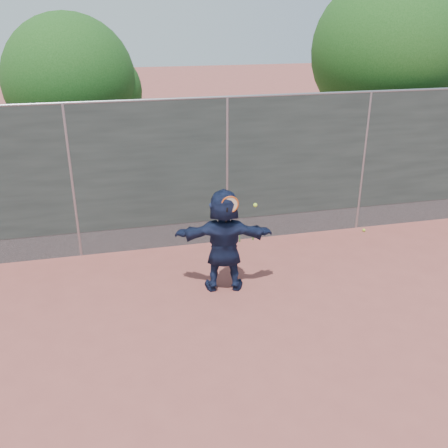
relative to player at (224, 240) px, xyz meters
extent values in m
plane|color=#9E4C42|center=(0.51, -1.62, -0.91)|extent=(80.00, 80.00, 0.00)
imported|color=#161F3E|center=(0.00, 0.00, 0.00)|extent=(1.76, 0.83, 1.82)
sphere|color=#B9E833|center=(3.58, 1.63, -0.88)|extent=(0.07, 0.07, 0.07)
cube|color=#38423D|center=(0.51, 1.88, 0.84)|extent=(20.00, 0.04, 2.50)
cube|color=slate|center=(0.51, 1.88, -0.66)|extent=(20.00, 0.03, 0.50)
cylinder|color=gray|center=(0.51, 1.88, 2.09)|extent=(20.00, 0.05, 0.05)
cylinder|color=gray|center=(-2.49, 1.88, 0.59)|extent=(0.06, 0.06, 3.00)
cylinder|color=gray|center=(0.51, 1.88, 0.59)|extent=(0.06, 0.06, 3.00)
cylinder|color=gray|center=(3.51, 1.88, 0.59)|extent=(0.06, 0.06, 3.00)
torus|color=#CD4A13|center=(0.05, -0.20, 0.72)|extent=(0.29, 0.03, 0.29)
cylinder|color=beige|center=(0.05, -0.20, 0.72)|extent=(0.25, 0.01, 0.25)
cylinder|color=black|center=(0.00, -0.18, 0.52)|extent=(0.03, 0.13, 0.33)
sphere|color=#B9E833|center=(0.49, -0.16, 0.66)|extent=(0.07, 0.07, 0.07)
cylinder|color=#382314|center=(5.01, 4.08, 0.39)|extent=(0.28, 0.28, 2.60)
sphere|color=#23561C|center=(5.01, 4.08, 2.68)|extent=(3.60, 3.60, 3.60)
sphere|color=#23561C|center=(5.73, 4.28, 2.32)|extent=(2.52, 2.52, 2.52)
cylinder|color=#382314|center=(-2.49, 4.88, 0.19)|extent=(0.28, 0.28, 2.20)
sphere|color=#23561C|center=(-2.49, 4.88, 2.11)|extent=(3.00, 3.00, 3.00)
sphere|color=#23561C|center=(-1.89, 5.08, 1.81)|extent=(2.10, 2.10, 2.10)
cone|color=#387226|center=(0.76, 1.76, -0.78)|extent=(0.03, 0.03, 0.26)
cone|color=#387226|center=(1.06, 1.78, -0.76)|extent=(0.03, 0.03, 0.30)
cone|color=#387226|center=(0.41, 1.74, -0.80)|extent=(0.03, 0.03, 0.22)
camera|label=1|loc=(-1.78, -7.47, 3.59)|focal=40.00mm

